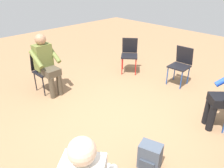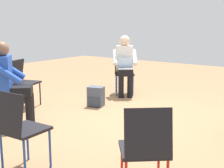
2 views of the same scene
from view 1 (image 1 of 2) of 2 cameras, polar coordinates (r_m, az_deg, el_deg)
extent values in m
plane|color=#99704C|center=(3.82, 1.88, -9.76)|extent=(14.00, 14.00, 0.00)
cylinder|color=#1E4799|center=(4.13, 25.63, -6.14)|extent=(0.02, 0.02, 0.42)
cube|color=black|center=(5.06, 17.13, 4.36)|extent=(0.42, 0.42, 0.03)
cylinder|color=#1E4799|center=(4.94, 17.61, 0.87)|extent=(0.02, 0.02, 0.42)
cylinder|color=#1E4799|center=(5.07, 14.22, 2.04)|extent=(0.02, 0.02, 0.42)
cylinder|color=#1E4799|center=(5.23, 19.28, 2.07)|extent=(0.02, 0.02, 0.42)
cylinder|color=#1E4799|center=(5.35, 16.03, 3.15)|extent=(0.02, 0.02, 0.42)
cube|color=black|center=(5.15, 18.42, 7.14)|extent=(0.11, 0.38, 0.40)
cube|color=black|center=(5.50, 4.55, 7.31)|extent=(0.56, 0.56, 0.03)
cylinder|color=red|center=(5.42, 6.21, 4.38)|extent=(0.02, 0.02, 0.42)
cylinder|color=red|center=(5.43, 2.61, 4.54)|extent=(0.02, 0.02, 0.42)
cylinder|color=red|center=(5.74, 6.22, 5.68)|extent=(0.02, 0.02, 0.42)
cylinder|color=red|center=(5.74, 2.81, 5.83)|extent=(0.02, 0.02, 0.42)
cube|color=black|center=(5.61, 4.69, 10.02)|extent=(0.32, 0.35, 0.40)
cube|color=black|center=(4.78, -17.04, 3.03)|extent=(0.41, 0.41, 0.03)
cylinder|color=black|center=(4.81, -13.94, 0.65)|extent=(0.02, 0.02, 0.42)
cylinder|color=black|center=(4.67, -17.40, -0.70)|extent=(0.02, 0.02, 0.42)
cylinder|color=black|center=(5.08, -16.04, 1.83)|extent=(0.02, 0.02, 0.42)
cylinder|color=black|center=(4.94, -19.37, 0.59)|extent=(0.02, 0.02, 0.42)
cube|color=black|center=(4.86, -18.52, 5.96)|extent=(0.38, 0.10, 0.40)
sphere|color=beige|center=(1.67, -7.91, -16.99)|extent=(0.22, 0.22, 0.22)
cylinder|color=black|center=(3.85, 24.51, -8.13)|extent=(0.11, 0.11, 0.45)
cylinder|color=black|center=(3.98, 23.61, -6.66)|extent=(0.11, 0.11, 0.45)
cube|color=black|center=(3.84, 27.16, -3.75)|extent=(0.51, 0.51, 0.14)
cylinder|color=#4C4233|center=(4.62, -13.51, -0.22)|extent=(0.11, 0.11, 0.45)
cylinder|color=#4C4233|center=(4.54, -15.38, -0.96)|extent=(0.11, 0.11, 0.45)
cube|color=#4C4233|center=(4.60, -15.98, 3.24)|extent=(0.31, 0.43, 0.14)
cube|color=olive|center=(4.66, -17.60, 6.79)|extent=(0.35, 0.23, 0.52)
sphere|color=#A87A5B|center=(4.56, -18.23, 11.02)|extent=(0.22, 0.22, 0.22)
cylinder|color=olive|center=(4.66, -14.90, 7.50)|extent=(0.10, 0.40, 0.31)
cylinder|color=olive|center=(4.48, -19.20, 6.11)|extent=(0.10, 0.40, 0.31)
cube|color=#475160|center=(3.00, 9.91, -18.03)|extent=(0.27, 0.33, 0.36)
cube|color=#39414D|center=(3.06, 9.78, -19.11)|extent=(0.30, 0.26, 0.16)
camera|label=2|loc=(7.70, 8.88, 20.89)|focal=50.00mm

